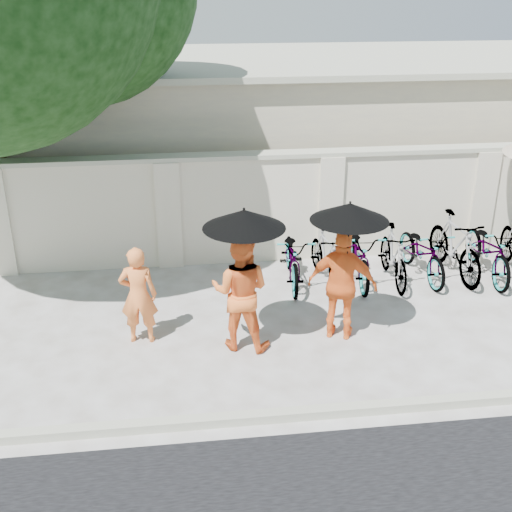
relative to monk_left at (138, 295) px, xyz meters
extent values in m
plane|color=silver|center=(1.46, -0.42, -0.75)|extent=(80.00, 80.00, 0.00)
cube|color=#A3A590|center=(1.46, -2.12, -0.69)|extent=(40.00, 0.16, 0.12)
cube|color=beige|center=(2.46, 2.78, 0.25)|extent=(20.00, 0.30, 2.00)
cube|color=#BDB393|center=(3.46, 6.58, 0.85)|extent=(14.00, 6.00, 3.20)
imported|color=orange|center=(0.00, 0.00, 0.00)|extent=(0.58, 0.41, 1.50)
imported|color=orange|center=(1.46, -0.33, 0.14)|extent=(1.03, 0.91, 1.78)
cylinder|color=black|center=(1.51, -0.41, 0.76)|extent=(0.02, 0.02, 1.01)
cone|color=black|center=(1.51, -0.41, 1.26)|extent=(1.14, 1.14, 0.26)
imported|color=orange|center=(2.97, -0.25, 0.11)|extent=(1.10, 0.76, 1.73)
cylinder|color=black|center=(2.99, -0.33, 0.75)|extent=(0.02, 0.02, 1.04)
cone|color=black|center=(2.99, -0.33, 1.27)|extent=(1.11, 1.11, 0.25)
imported|color=slate|center=(2.58, 1.66, -0.27)|extent=(0.79, 1.88, 0.96)
imported|color=slate|center=(3.17, 1.62, -0.27)|extent=(0.62, 1.64, 0.96)
imported|color=slate|center=(3.76, 1.62, -0.25)|extent=(0.81, 1.94, 0.99)
imported|color=slate|center=(4.35, 1.47, -0.25)|extent=(0.57, 1.69, 1.00)
imported|color=slate|center=(4.94, 1.63, -0.28)|extent=(0.78, 1.85, 0.95)
imported|color=slate|center=(5.52, 1.61, -0.18)|extent=(0.69, 1.94, 1.14)
imported|color=slate|center=(6.11, 1.49, -0.24)|extent=(0.79, 1.97, 1.02)
camera|label=1|loc=(0.65, -8.44, 4.24)|focal=45.00mm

